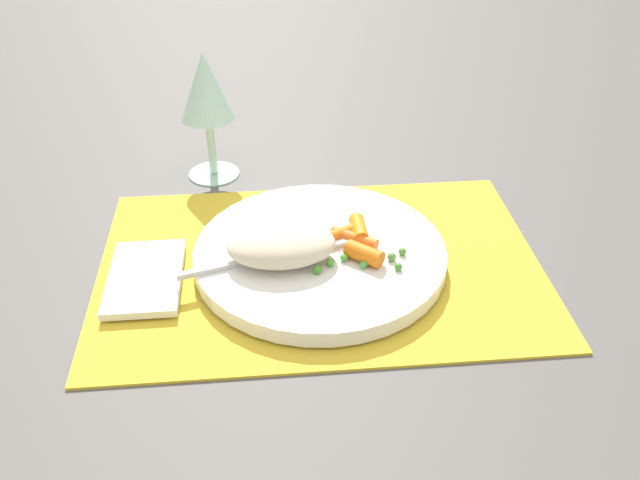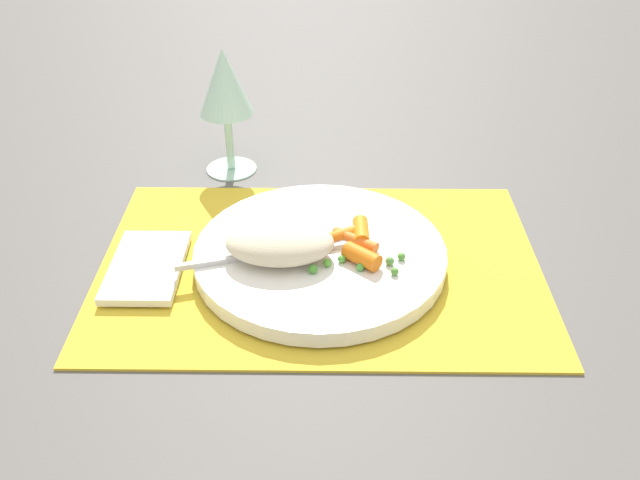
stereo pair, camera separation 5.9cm
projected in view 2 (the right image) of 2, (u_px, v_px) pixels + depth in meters
name	position (u px, v px, depth m)	size (l,w,h in m)	color
ground_plane	(320.00, 266.00, 0.71)	(2.40, 2.40, 0.00)	#565451
placemat	(320.00, 263.00, 0.71)	(0.46, 0.31, 0.01)	gold
plate	(320.00, 255.00, 0.71)	(0.26, 0.26, 0.02)	white
rice_mound	(280.00, 243.00, 0.68)	(0.11, 0.07, 0.03)	beige
carrot_portion	(356.00, 242.00, 0.70)	(0.06, 0.08, 0.02)	orange
pea_scatter	(358.00, 254.00, 0.69)	(0.10, 0.08, 0.01)	#539739
fork	(291.00, 250.00, 0.69)	(0.19, 0.06, 0.01)	silver
wine_glass	(225.00, 87.00, 0.82)	(0.07, 0.07, 0.16)	#B2E0CC
napkin	(147.00, 266.00, 0.70)	(0.07, 0.12, 0.01)	white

